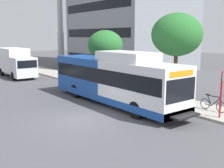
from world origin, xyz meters
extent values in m
plane|color=#4C4C51|center=(0.00, 8.00, 0.00)|extent=(120.00, 120.00, 0.00)
cube|color=#A8A399|center=(7.00, 6.00, 0.07)|extent=(3.00, 56.00, 0.14)
cube|color=white|center=(3.70, -0.97, 1.69)|extent=(2.54, 5.80, 2.73)
cube|color=#19479E|center=(3.70, 4.83, 1.69)|extent=(2.54, 5.80, 2.73)
cube|color=#19479E|center=(3.70, 1.93, 0.54)|extent=(2.57, 11.60, 0.44)
cube|color=black|center=(3.70, 1.93, 2.05)|extent=(2.58, 11.25, 0.96)
cube|color=black|center=(3.70, -3.83, 1.85)|extent=(2.34, 0.10, 1.24)
cube|color=orange|center=(3.70, -3.84, 2.72)|extent=(1.90, 0.08, 0.32)
cube|color=white|center=(3.70, 0.48, 3.35)|extent=(2.16, 4.06, 0.60)
cube|color=black|center=(3.70, -4.22, 0.55)|extent=(1.78, 0.60, 0.10)
cylinder|color=black|center=(2.57, -1.66, 0.50)|extent=(0.30, 1.00, 1.00)
cylinder|color=black|center=(4.83, -1.66, 0.50)|extent=(0.30, 1.00, 1.00)
cylinder|color=black|center=(2.57, 5.12, 0.50)|extent=(0.30, 1.00, 1.00)
cylinder|color=black|center=(4.83, 5.12, 0.50)|extent=(0.30, 1.00, 1.00)
cylinder|color=red|center=(6.10, -4.72, 1.44)|extent=(0.10, 0.10, 2.60)
cube|color=white|center=(6.08, -4.72, 2.44)|extent=(0.04, 0.36, 0.48)
torus|color=black|center=(7.05, -4.24, 0.47)|extent=(0.04, 0.66, 0.66)
torus|color=black|center=(7.05, -3.14, 0.47)|extent=(0.04, 0.66, 0.66)
cylinder|color=black|center=(7.05, -3.89, 0.74)|extent=(0.05, 0.64, 0.64)
cylinder|color=black|center=(7.05, -3.44, 0.74)|extent=(0.05, 0.34, 0.62)
cylinder|color=black|center=(7.05, -3.74, 1.04)|extent=(0.05, 0.90, 0.05)
cylinder|color=black|center=(7.05, -3.36, 0.46)|extent=(0.05, 0.45, 0.08)
cylinder|color=black|center=(7.05, -4.21, 0.81)|extent=(0.05, 0.10, 0.67)
cylinder|color=black|center=(7.05, -4.19, 1.14)|extent=(0.52, 0.03, 0.03)
cube|color=black|center=(7.05, -3.29, 1.08)|extent=(0.12, 0.24, 0.06)
cylinder|color=#4C3823|center=(7.83, -0.07, 1.77)|extent=(0.28, 0.28, 3.25)
ellipsoid|color=#286B2D|center=(7.83, -0.07, 4.73)|extent=(3.56, 3.56, 3.03)
cylinder|color=#4C3823|center=(7.64, 8.19, 1.34)|extent=(0.28, 0.28, 2.40)
ellipsoid|color=#286B2D|center=(7.64, 8.19, 3.78)|extent=(3.29, 3.29, 2.80)
cube|color=silver|center=(2.50, 15.80, 1.35)|extent=(2.30, 2.00, 2.10)
cube|color=white|center=(2.50, 19.30, 1.90)|extent=(2.30, 5.00, 2.70)
cube|color=black|center=(2.50, 14.83, 1.75)|extent=(2.07, 0.08, 0.80)
cylinder|color=black|center=(1.47, 16.24, 0.46)|extent=(0.26, 0.92, 0.92)
cylinder|color=black|center=(3.53, 16.24, 0.46)|extent=(0.26, 0.92, 0.92)
cylinder|color=black|center=(1.47, 20.38, 0.46)|extent=(0.26, 0.92, 0.92)
cylinder|color=black|center=(3.53, 20.38, 0.46)|extent=(0.26, 0.92, 0.92)
cube|color=black|center=(18.49, 16.93, 1.66)|extent=(12.26, 13.93, 1.10)
cube|color=black|center=(18.49, 16.93, 4.99)|extent=(12.26, 13.93, 1.10)
cube|color=black|center=(18.49, 16.93, 8.32)|extent=(12.26, 13.93, 1.10)
cylinder|color=#B7B7BC|center=(14.57, 30.79, 2.64)|extent=(1.10, 1.10, 5.28)
cylinder|color=#B7B7BC|center=(14.57, 30.79, 7.91)|extent=(0.91, 0.91, 5.28)
camera|label=1|loc=(-7.66, -12.73, 4.66)|focal=43.80mm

